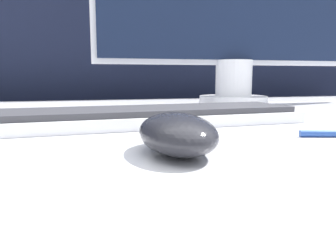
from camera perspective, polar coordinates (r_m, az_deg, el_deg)
partition_panel at (r=1.11m, az=-8.78°, el=3.82°), size 5.00×0.03×1.48m
computer_mouse_near at (r=0.29m, az=1.59°, el=-1.31°), size 0.07×0.11×0.04m
keyboard at (r=0.46m, az=-2.80°, el=1.71°), size 0.44×0.14×0.02m
monitor at (r=0.84m, az=11.70°, el=20.35°), size 0.67×0.16×0.44m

